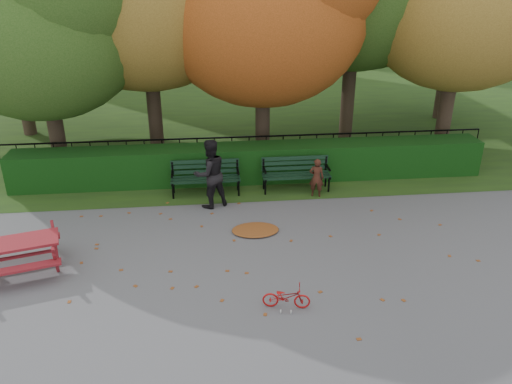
{
  "coord_description": "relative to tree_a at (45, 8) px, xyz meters",
  "views": [
    {
      "loc": [
        -1.25,
        -8.44,
        5.5
      ],
      "look_at": [
        -0.21,
        1.43,
        1.0
      ],
      "focal_mm": 35.0,
      "sensor_mm": 36.0,
      "label": 1
    }
  ],
  "objects": [
    {
      "name": "adult",
      "position": [
        4.0,
        -2.68,
        -3.65
      ],
      "size": [
        1.05,
        0.96,
        1.75
      ],
      "primitive_type": "imported",
      "rotation": [
        0.0,
        0.0,
        3.57
      ],
      "color": "black",
      "rests_on": "ground"
    },
    {
      "name": "iron_fence",
      "position": [
        5.19,
        -0.28,
        -3.98
      ],
      "size": [
        14.0,
        0.04,
        1.02
      ],
      "color": "black",
      "rests_on": "ground"
    },
    {
      "name": "leaf_scatter",
      "position": [
        5.19,
        -5.28,
        -4.51
      ],
      "size": [
        9.0,
        5.7,
        0.01
      ],
      "primitive_type": null,
      "color": "brown",
      "rests_on": "ground"
    },
    {
      "name": "leaf_pile",
      "position": [
        4.97,
        -4.11,
        -4.48
      ],
      "size": [
        1.26,
        1.04,
        0.07
      ],
      "primitive_type": "ellipsoid",
      "rotation": [
        0.0,
        0.0,
        0.32
      ],
      "color": "brown",
      "rests_on": "ground"
    },
    {
      "name": "bench_left",
      "position": [
        3.89,
        -1.88,
        -4.0
      ],
      "size": [
        1.8,
        0.57,
        0.88
      ],
      "color": "black",
      "rests_on": "ground"
    },
    {
      "name": "bench_right",
      "position": [
        6.29,
        -1.88,
        -4.0
      ],
      "size": [
        1.8,
        0.57,
        0.88
      ],
      "color": "black",
      "rests_on": "ground"
    },
    {
      "name": "picnic_table",
      "position": [
        0.19,
        -5.29,
        -3.98
      ],
      "size": [
        1.9,
        1.68,
        0.79
      ],
      "rotation": [
        0.0,
        0.0,
        0.26
      ],
      "color": "maroon",
      "rests_on": "ground"
    },
    {
      "name": "ground",
      "position": [
        5.19,
        -5.58,
        -4.52
      ],
      "size": [
        90.0,
        90.0,
        0.0
      ],
      "primitive_type": "plane",
      "color": "slate",
      "rests_on": "ground"
    },
    {
      "name": "grass_strip",
      "position": [
        5.19,
        8.42,
        -4.52
      ],
      "size": [
        90.0,
        90.0,
        0.0
      ],
      "primitive_type": "plane",
      "color": "#223917",
      "rests_on": "ground"
    },
    {
      "name": "bicycle",
      "position": [
        5.22,
        -6.92,
        -4.3
      ],
      "size": [
        0.88,
        0.44,
        0.44
      ],
      "primitive_type": "imported",
      "rotation": [
        0.0,
        0.0,
        1.39
      ],
      "color": "#B31010",
      "rests_on": "ground"
    },
    {
      "name": "hedge",
      "position": [
        5.19,
        -1.08,
        -4.02
      ],
      "size": [
        13.0,
        0.9,
        1.0
      ],
      "primitive_type": "cube",
      "color": "black",
      "rests_on": "ground"
    },
    {
      "name": "tree_a",
      "position": [
        0.0,
        0.0,
        0.0
      ],
      "size": [
        5.88,
        5.6,
        7.48
      ],
      "color": "#30251B",
      "rests_on": "ground"
    },
    {
      "name": "child",
      "position": [
        6.74,
        -2.38,
        -4.0
      ],
      "size": [
        0.43,
        0.34,
        1.04
      ],
      "primitive_type": "imported",
      "rotation": [
        0.0,
        0.0,
        2.86
      ],
      "color": "#3F1E14",
      "rests_on": "ground"
    }
  ]
}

